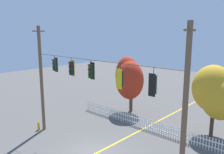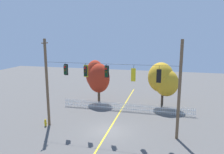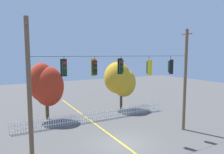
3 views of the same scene
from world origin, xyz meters
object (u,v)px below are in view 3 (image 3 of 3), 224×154
at_px(traffic_signal_northbound_primary, 149,67).
at_px(traffic_signal_southbound_primary, 170,67).
at_px(traffic_signal_eastbound_side, 121,66).
at_px(traffic_signal_westbound_side, 64,68).
at_px(autumn_maple_mid, 120,80).
at_px(autumn_maple_near_fence, 46,85).
at_px(traffic_signal_northbound_secondary, 95,68).

xyz_separation_m(traffic_signal_northbound_primary, traffic_signal_southbound_primary, (2.34, -0.00, -0.01)).
bearing_deg(traffic_signal_eastbound_side, traffic_signal_westbound_side, -180.00).
bearing_deg(traffic_signal_eastbound_side, traffic_signal_southbound_primary, -0.23).
bearing_deg(autumn_maple_mid, autumn_maple_near_fence, -179.24).
bearing_deg(autumn_maple_near_fence, traffic_signal_southbound_primary, -45.49).
bearing_deg(traffic_signal_westbound_side, traffic_signal_southbound_primary, -0.12).
distance_m(traffic_signal_eastbound_side, autumn_maple_mid, 10.79).
height_order(traffic_signal_westbound_side, autumn_maple_near_fence, traffic_signal_westbound_side).
distance_m(traffic_signal_westbound_side, autumn_maple_mid, 13.46).
height_order(traffic_signal_southbound_primary, autumn_maple_near_fence, traffic_signal_southbound_primary).
bearing_deg(traffic_signal_eastbound_side, autumn_maple_mid, 59.69).
bearing_deg(traffic_signal_eastbound_side, autumn_maple_near_fence, 113.25).
bearing_deg(autumn_maple_mid, traffic_signal_southbound_primary, -92.09).
relative_size(traffic_signal_northbound_secondary, traffic_signal_southbound_primary, 0.90).
height_order(traffic_signal_northbound_primary, traffic_signal_southbound_primary, same).
height_order(traffic_signal_eastbound_side, traffic_signal_southbound_primary, same).
height_order(traffic_signal_eastbound_side, autumn_maple_mid, traffic_signal_eastbound_side).
bearing_deg(traffic_signal_northbound_secondary, traffic_signal_eastbound_side, -0.01).
xyz_separation_m(traffic_signal_westbound_side, autumn_maple_near_fence, (0.46, 8.97, -2.34)).
relative_size(traffic_signal_northbound_primary, autumn_maple_near_fence, 0.25).
height_order(traffic_signal_westbound_side, traffic_signal_northbound_secondary, same).
bearing_deg(autumn_maple_mid, traffic_signal_westbound_side, -136.66).
xyz_separation_m(traffic_signal_northbound_primary, autumn_maple_near_fence, (-6.50, 8.99, -2.14)).
distance_m(traffic_signal_eastbound_side, autumn_maple_near_fence, 10.04).
bearing_deg(traffic_signal_southbound_primary, autumn_maple_mid, 87.91).
xyz_separation_m(traffic_signal_eastbound_side, autumn_maple_near_fence, (-3.85, 8.97, -2.31)).
distance_m(traffic_signal_northbound_primary, traffic_signal_southbound_primary, 2.34).
bearing_deg(autumn_maple_near_fence, autumn_maple_mid, 0.76).
bearing_deg(traffic_signal_southbound_primary, traffic_signal_eastbound_side, 179.77).
xyz_separation_m(traffic_signal_eastbound_side, traffic_signal_northbound_primary, (2.64, -0.02, -0.17)).
relative_size(traffic_signal_westbound_side, autumn_maple_mid, 0.22).
xyz_separation_m(traffic_signal_westbound_side, traffic_signal_southbound_primary, (9.30, -0.02, -0.20)).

